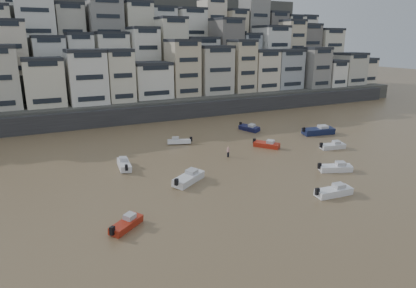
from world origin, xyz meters
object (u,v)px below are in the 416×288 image
boat_a (334,190)px  boat_f (124,163)px  boat_g (319,130)px  boat_h (179,141)px  boat_j (126,223)px  boat_e (267,144)px  boat_b (336,167)px  boat_d (333,145)px  person_pink (228,152)px  boat_i (249,127)px  boat_c (189,177)px

boat_a → boat_f: (-19.43, 20.45, 0.02)m
boat_g → boat_h: boat_g is taller
boat_g → boat_j: (-42.44, -19.72, -0.35)m
boat_g → boat_e: bearing=-158.8°
boat_b → boat_d: bearing=69.3°
boat_e → person_pink: size_ratio=2.73×
boat_f → person_pink: size_ratio=2.96×
boat_b → boat_i: (2.18, 25.29, 0.02)m
boat_b → person_pink: 15.89m
boat_b → boat_f: boat_f is taller
boat_a → boat_g: 29.58m
boat_f → boat_a: bearing=-129.7°
boat_e → boat_i: bearing=127.6°
boat_e → boat_h: (-12.35, 8.70, -0.05)m
boat_g → boat_f: bearing=-166.7°
boat_g → boat_i: bearing=150.2°
boat_e → boat_f: bearing=-125.0°
boat_f → boat_h: 14.37m
boat_b → boat_h: bearing=143.8°
boat_b → boat_j: 30.14m
boat_d → boat_j: 39.36m
boat_g → boat_i: (-10.26, 8.45, -0.25)m
boat_e → boat_h: size_ratio=1.08×
boat_a → boat_f: bearing=138.3°
boat_g → boat_a: bearing=-119.7°
boat_d → boat_e: boat_e is taller
boat_i → person_pink: 17.82m
person_pink → boat_j: bearing=-142.7°
boat_e → boat_j: size_ratio=1.11×
boat_i → person_pink: (-12.22, -12.97, 0.19)m
boat_g → boat_c: bearing=-150.6°
boat_e → person_pink: person_pink is taller
boat_d → boat_i: 17.84m
boat_a → boat_g: boat_g is taller
boat_j → boat_h: bearing=20.0°
boat_c → boat_f: bearing=89.1°
boat_g → boat_i: 13.29m
boat_i → boat_g: bearing=35.6°
boat_b → boat_e: size_ratio=1.03×
boat_j → person_pink: size_ratio=2.47×
boat_a → boat_e: 20.52m
boat_c → boat_j: (-10.17, -8.16, -0.19)m
boat_a → person_pink: (-3.71, 18.34, 0.19)m
boat_c → boat_h: boat_c is taller
person_pink → boat_c: bearing=-144.3°
boat_a → person_pink: size_ratio=2.88×
person_pink → boat_b: bearing=-50.8°
boat_d → boat_f: (-33.49, 6.09, 0.06)m
boat_h → boat_d: bearing=166.0°
boat_b → boat_c: boat_c is taller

